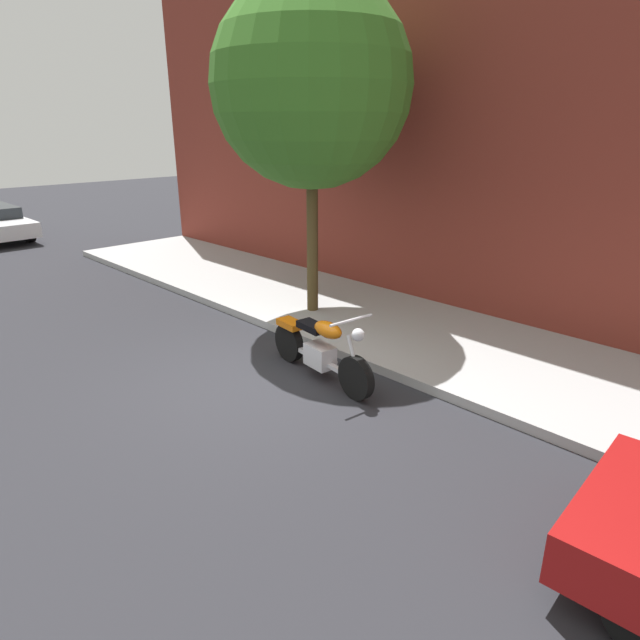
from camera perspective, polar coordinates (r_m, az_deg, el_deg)
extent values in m
plane|color=#28282D|center=(7.83, -6.34, -6.39)|extent=(60.00, 60.00, 0.00)
cube|color=#A8A8A8|center=(9.75, 7.36, -0.57)|extent=(19.28, 3.17, 0.14)
cube|color=maroon|center=(10.66, 14.92, 21.37)|extent=(19.28, 0.50, 7.68)
cylinder|color=black|center=(7.20, 3.82, -6.13)|extent=(0.61, 0.20, 0.60)
cylinder|color=black|center=(8.33, -3.29, -2.37)|extent=(0.61, 0.20, 0.60)
cube|color=silver|center=(7.72, 0.00, -3.78)|extent=(0.47, 0.33, 0.32)
cube|color=silver|center=(7.75, 0.00, -4.25)|extent=(1.41, 0.25, 0.06)
ellipsoid|color=#D1660C|center=(7.42, 0.85, -1.03)|extent=(0.55, 0.32, 0.22)
cube|color=black|center=(7.71, -0.81, -0.69)|extent=(0.51, 0.30, 0.10)
cube|color=#D1660C|center=(8.17, -3.13, -0.39)|extent=(0.47, 0.29, 0.10)
cylinder|color=silver|center=(7.12, 3.56, -3.94)|extent=(0.28, 0.08, 0.58)
cylinder|color=silver|center=(6.97, 3.32, -0.01)|extent=(0.12, 0.70, 0.04)
sphere|color=silver|center=(6.93, 4.05, -1.57)|extent=(0.17, 0.17, 0.17)
cylinder|color=silver|center=(8.03, -0.18, -3.58)|extent=(0.80, 0.19, 0.09)
cylinder|color=black|center=(19.31, -28.43, 8.22)|extent=(0.64, 0.22, 0.64)
cylinder|color=black|center=(22.05, -30.72, 9.02)|extent=(0.64, 0.22, 0.64)
cylinder|color=#493A1E|center=(9.93, -0.82, 8.99)|extent=(0.21, 0.21, 3.14)
sphere|color=#397525|center=(9.77, -0.89, 23.56)|extent=(3.39, 3.39, 3.39)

